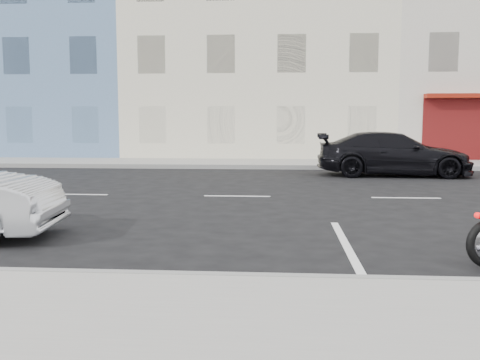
{
  "coord_description": "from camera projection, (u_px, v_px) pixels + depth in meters",
  "views": [
    {
      "loc": [
        -1.0,
        -12.72,
        1.86
      ],
      "look_at": [
        -1.67,
        -3.52,
        0.8
      ],
      "focal_mm": 40.0,
      "sensor_mm": 36.0,
      "label": 1
    }
  ],
  "objects": [
    {
      "name": "bldg_cream",
      "position": [
        261.0,
        45.0,
        28.38
      ],
      "size": [
        12.0,
        12.0,
        11.5
      ],
      "primitive_type": "cube",
      "color": "beige",
      "rests_on": "ground"
    },
    {
      "name": "bldg_blue",
      "position": [
        42.0,
        33.0,
        29.17
      ],
      "size": [
        12.0,
        12.0,
        13.0
      ],
      "primitive_type": "cube",
      "color": "#57779E",
      "rests_on": "ground"
    },
    {
      "name": "sidewalk_far",
      "position": [
        180.0,
        163.0,
        21.72
      ],
      "size": [
        80.0,
        3.4,
        0.15
      ],
      "primitive_type": "cube",
      "color": "gray",
      "rests_on": "ground"
    },
    {
      "name": "ground",
      "position": [
        321.0,
        197.0,
        12.74
      ],
      "size": [
        120.0,
        120.0,
        0.0
      ],
      "primitive_type": "plane",
      "color": "black",
      "rests_on": "ground"
    },
    {
      "name": "car_far",
      "position": [
        393.0,
        154.0,
        17.47
      ],
      "size": [
        5.03,
        2.23,
        1.43
      ],
      "primitive_type": "imported",
      "rotation": [
        0.0,
        0.0,
        1.53
      ],
      "color": "black",
      "rests_on": "ground"
    },
    {
      "name": "curb_far",
      "position": [
        172.0,
        167.0,
        20.03
      ],
      "size": [
        80.0,
        0.12,
        0.16
      ],
      "primitive_type": "cube",
      "color": "gray",
      "rests_on": "ground"
    }
  ]
}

